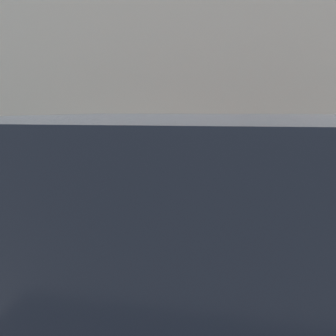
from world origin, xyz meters
The scene contains 5 objects.
ground_plane centered at (0.00, 0.00, 0.00)m, with size 60.00×60.00×0.00m, color #515154.
sidewalk centered at (0.00, 2.20, 0.05)m, with size 24.00×2.80×0.10m.
building_facade centered at (0.00, 4.26, 2.54)m, with size 24.00×0.30×5.07m.
parking_meter centered at (0.49, 1.06, 1.21)m, with size 0.19×0.14×1.57m.
parked_car_beside_meter centered at (1.48, -0.56, 0.94)m, with size 4.81×2.29×1.85m.
Camera 1 is at (0.79, -1.83, 1.87)m, focal length 28.00 mm.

